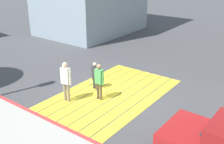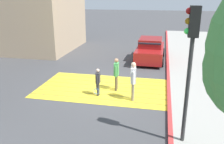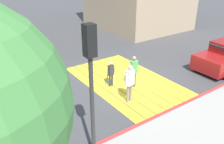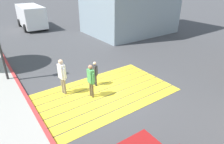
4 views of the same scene
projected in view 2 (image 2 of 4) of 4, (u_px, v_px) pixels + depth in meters
ground_plane at (103, 88)px, 12.19m from camera, size 120.00×120.00×0.00m
crosswalk_stripes at (103, 88)px, 12.19m from camera, size 6.40×3.80×0.01m
sidewalk_west at (221, 96)px, 11.09m from camera, size 4.80×40.00×0.12m
curb_painted at (169, 92)px, 11.54m from camera, size 0.16×40.00×0.13m
building_far_south at (26, 4)px, 20.05m from camera, size 8.00×7.04×7.43m
car_parked_near_curb at (150, 50)px, 16.99m from camera, size 2.04×4.33×1.57m
traffic_light_corner at (191, 50)px, 6.77m from camera, size 0.39×0.28×4.24m
pedestrian_adult_lead at (116, 72)px, 11.66m from camera, size 0.21×0.48×1.61m
pedestrian_adult_trailing at (133, 78)px, 10.52m from camera, size 0.27×0.51×1.75m
pedestrian_child_with_racket at (98, 81)px, 11.08m from camera, size 0.28×0.40×1.30m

